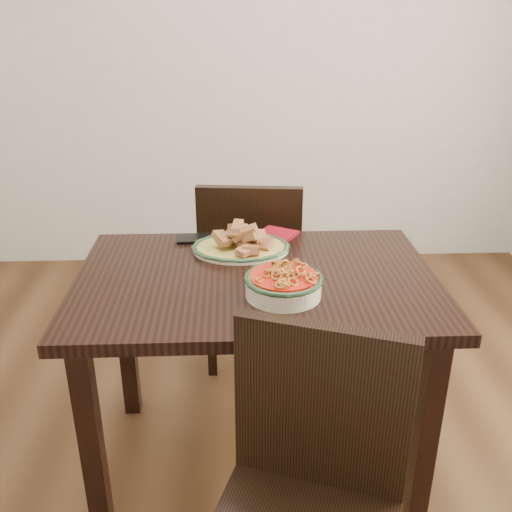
{
  "coord_description": "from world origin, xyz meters",
  "views": [
    {
      "loc": [
        -0.12,
        -1.71,
        1.54
      ],
      "look_at": [
        -0.05,
        -0.07,
        0.81
      ],
      "focal_mm": 40.0,
      "sensor_mm": 36.0,
      "label": 1
    }
  ],
  "objects_px": {
    "noodle_bowl": "(283,282)",
    "smartphone": "(198,238)",
    "dining_table": "(256,305)",
    "chair_far": "(251,267)",
    "chair_near": "(309,495)",
    "fish_plate": "(241,239)"
  },
  "relations": [
    {
      "from": "chair_near",
      "to": "noodle_bowl",
      "type": "relative_size",
      "value": 3.81
    },
    {
      "from": "noodle_bowl",
      "to": "smartphone",
      "type": "xyz_separation_m",
      "value": [
        -0.27,
        0.45,
        -0.04
      ]
    },
    {
      "from": "noodle_bowl",
      "to": "dining_table",
      "type": "bearing_deg",
      "value": 118.57
    },
    {
      "from": "fish_plate",
      "to": "smartphone",
      "type": "bearing_deg",
      "value": 145.1
    },
    {
      "from": "dining_table",
      "to": "chair_far",
      "type": "xyz_separation_m",
      "value": [
        0.01,
        0.61,
        -0.15
      ]
    },
    {
      "from": "fish_plate",
      "to": "smartphone",
      "type": "relative_size",
      "value": 2.22
    },
    {
      "from": "dining_table",
      "to": "smartphone",
      "type": "bearing_deg",
      "value": 122.71
    },
    {
      "from": "dining_table",
      "to": "fish_plate",
      "type": "xyz_separation_m",
      "value": [
        -0.04,
        0.2,
        0.15
      ]
    },
    {
      "from": "noodle_bowl",
      "to": "fish_plate",
      "type": "bearing_deg",
      "value": 109.23
    },
    {
      "from": "noodle_bowl",
      "to": "smartphone",
      "type": "relative_size",
      "value": 1.56
    },
    {
      "from": "chair_far",
      "to": "chair_near",
      "type": "bearing_deg",
      "value": 99.83
    },
    {
      "from": "dining_table",
      "to": "fish_plate",
      "type": "relative_size",
      "value": 3.42
    },
    {
      "from": "chair_far",
      "to": "noodle_bowl",
      "type": "distance_m",
      "value": 0.8
    },
    {
      "from": "dining_table",
      "to": "chair_far",
      "type": "bearing_deg",
      "value": 89.5
    },
    {
      "from": "smartphone",
      "to": "chair_far",
      "type": "bearing_deg",
      "value": 51.77
    },
    {
      "from": "chair_far",
      "to": "fish_plate",
      "type": "height_order",
      "value": "chair_far"
    },
    {
      "from": "noodle_bowl",
      "to": "smartphone",
      "type": "height_order",
      "value": "noodle_bowl"
    },
    {
      "from": "chair_far",
      "to": "smartphone",
      "type": "distance_m",
      "value": 0.44
    },
    {
      "from": "chair_far",
      "to": "noodle_bowl",
      "type": "height_order",
      "value": "chair_far"
    },
    {
      "from": "chair_near",
      "to": "fish_plate",
      "type": "distance_m",
      "value": 0.91
    },
    {
      "from": "fish_plate",
      "to": "chair_near",
      "type": "bearing_deg",
      "value": -80.85
    },
    {
      "from": "dining_table",
      "to": "chair_far",
      "type": "relative_size",
      "value": 1.28
    }
  ]
}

